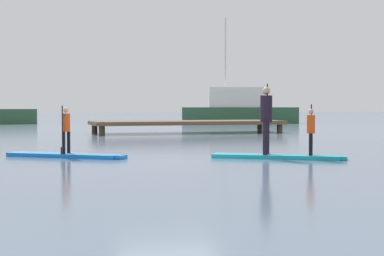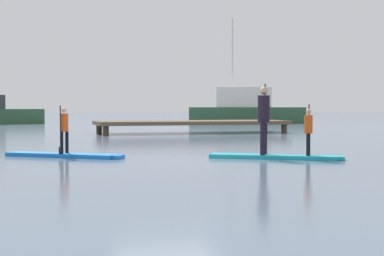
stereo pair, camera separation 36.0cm
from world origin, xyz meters
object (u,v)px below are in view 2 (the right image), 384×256
object	(u,v)px
paddler_adult	(264,116)
paddler_child_front	(308,129)
fishing_boat_green_midground	(245,109)
paddler_child_solo	(64,127)
paddleboard_far	(276,157)
paddleboard_near	(64,155)

from	to	relation	value
paddler_adult	paddler_child_front	size ratio (longest dim) A/B	1.42
paddler_child_front	fishing_boat_green_midground	xyz separation A→B (m)	(10.21, 30.91, 0.35)
paddler_child_solo	paddler_child_front	xyz separation A→B (m)	(5.83, -2.37, -0.02)
paddleboard_far	paddler_adult	world-z (taller)	paddler_adult
paddleboard_far	paddler_child_front	size ratio (longest dim) A/B	2.47
paddleboard_near	paddler_child_solo	bearing A→B (deg)	-104.07
paddleboard_far	fishing_boat_green_midground	xyz separation A→B (m)	(10.91, 30.51, 1.06)
paddleboard_near	fishing_boat_green_midground	xyz separation A→B (m)	(16.03, 28.53, 1.06)
paddleboard_near	paddler_child_front	size ratio (longest dim) A/B	2.32
paddleboard_near	paddler_child_front	world-z (taller)	paddler_child_front
paddler_child_front	paddler_child_solo	bearing A→B (deg)	157.88
paddler_child_solo	fishing_boat_green_midground	bearing A→B (deg)	60.67
paddler_child_solo	paddler_child_front	bearing A→B (deg)	-22.12
paddleboard_near	paddleboard_far	bearing A→B (deg)	-21.04
paddleboard_near	paddler_child_front	distance (m)	6.33
fishing_boat_green_midground	paddler_adult	bearing A→B (deg)	-110.22
paddleboard_near	fishing_boat_green_midground	size ratio (longest dim) A/B	0.32
fishing_boat_green_midground	paddler_child_front	bearing A→B (deg)	-108.28
paddleboard_far	paddler_child_front	xyz separation A→B (m)	(0.70, -0.41, 0.71)
paddler_child_front	fishing_boat_green_midground	bearing A→B (deg)	71.72
paddler_adult	fishing_boat_green_midground	size ratio (longest dim) A/B	0.19
paddler_child_solo	paddler_child_front	size ratio (longest dim) A/B	0.97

